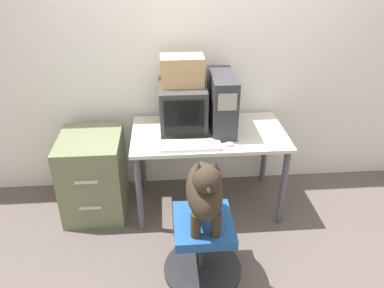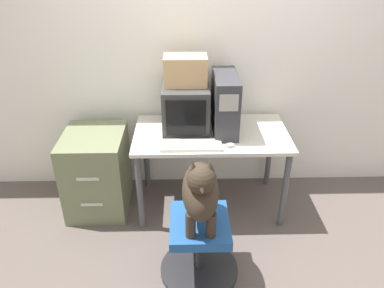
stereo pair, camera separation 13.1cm
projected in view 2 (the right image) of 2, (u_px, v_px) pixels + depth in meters
ground_plane at (212, 229)px, 3.13m from camera, size 12.00×12.00×0.00m
wall_back at (209, 51)px, 3.18m from camera, size 8.00×0.05×2.60m
desk at (211, 142)px, 3.13m from camera, size 1.27×0.70×0.73m
crt_monitor at (186, 106)px, 3.08m from camera, size 0.38×0.46×0.38m
pc_tower at (225, 103)px, 3.03m from camera, size 0.19×0.50×0.47m
keyboard at (191, 145)px, 2.87m from camera, size 0.47×0.18×0.03m
computer_mouse at (230, 145)px, 2.87m from camera, size 0.07×0.04×0.03m
office_chair at (199, 248)px, 2.63m from camera, size 0.56×0.56×0.47m
dog at (200, 190)px, 2.34m from camera, size 0.23×0.48×0.55m
filing_cabinet at (97, 172)px, 3.25m from camera, size 0.51×0.60×0.71m
cardboard_box at (185, 70)px, 2.94m from camera, size 0.34×0.22×0.23m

